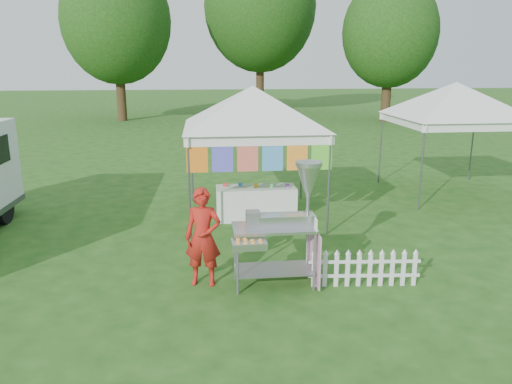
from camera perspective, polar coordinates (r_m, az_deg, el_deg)
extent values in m
plane|color=#1E4D16|center=(8.47, 2.10, -9.76)|extent=(120.00, 120.00, 0.00)
cylinder|color=#59595E|center=(10.02, -7.62, 0.36)|extent=(0.04, 0.04, 2.10)
cylinder|color=#59595E|center=(10.34, 8.31, 0.77)|extent=(0.04, 0.04, 2.10)
cylinder|color=#59595E|center=(12.79, -7.35, 3.47)|extent=(0.04, 0.04, 2.10)
cylinder|color=#59595E|center=(13.04, 5.24, 3.74)|extent=(0.04, 0.04, 2.10)
cube|color=white|center=(9.89, 0.48, 5.92)|extent=(3.00, 0.03, 0.22)
cube|color=white|center=(12.69, -1.01, 7.84)|extent=(3.00, 0.03, 0.22)
pyramid|color=white|center=(11.20, -0.37, 12.08)|extent=(4.24, 4.24, 0.90)
cylinder|color=#59595E|center=(9.88, 0.48, 6.38)|extent=(3.00, 0.03, 0.03)
cube|color=#EF461A|center=(9.88, -6.77, 4.21)|extent=(0.42, 0.01, 0.70)
cube|color=purple|center=(9.88, -3.86, 4.29)|extent=(0.42, 0.01, 0.70)
cube|color=#DE1B77|center=(9.91, -0.96, 4.35)|extent=(0.42, 0.01, 0.70)
cube|color=blue|center=(9.97, 1.91, 4.40)|extent=(0.42, 0.01, 0.70)
cube|color=red|center=(10.05, 4.74, 4.45)|extent=(0.42, 0.01, 0.70)
cube|color=green|center=(10.16, 7.52, 4.48)|extent=(0.42, 0.01, 0.70)
cylinder|color=#59595E|center=(12.61, 18.41, 2.67)|extent=(0.04, 0.04, 2.10)
cylinder|color=#59595E|center=(15.19, 14.05, 4.91)|extent=(0.04, 0.04, 2.10)
cylinder|color=#59595E|center=(16.38, 23.45, 4.82)|extent=(0.04, 0.04, 2.10)
cube|color=white|center=(13.12, 24.45, 6.77)|extent=(3.00, 0.03, 0.22)
cube|color=white|center=(15.61, 19.22, 8.31)|extent=(3.00, 0.03, 0.22)
pyramid|color=white|center=(14.28, 21.99, 11.59)|extent=(4.24, 4.24, 0.90)
cylinder|color=#59595E|center=(13.11, 24.48, 7.11)|extent=(3.00, 0.03, 0.03)
cylinder|color=#382114|center=(32.04, -15.20, 11.40)|extent=(0.56, 0.56, 3.96)
ellipsoid|color=#2F5D19|center=(32.09, -15.68, 18.31)|extent=(6.40, 6.40, 7.36)
cylinder|color=#382114|center=(35.89, 0.46, 12.89)|extent=(0.56, 0.56, 4.84)
ellipsoid|color=#2F5D19|center=(36.06, 0.48, 20.43)|extent=(7.60, 7.60, 8.74)
cylinder|color=#382114|center=(31.71, 14.68, 11.01)|extent=(0.56, 0.56, 3.52)
ellipsoid|color=#2F5D19|center=(31.70, 15.09, 17.22)|extent=(5.60, 5.60, 6.44)
cylinder|color=gray|center=(7.72, -2.13, -8.33)|extent=(0.04, 0.04, 0.98)
cylinder|color=gray|center=(7.89, 6.71, -7.91)|extent=(0.04, 0.04, 0.98)
cylinder|color=gray|center=(8.23, -2.41, -6.84)|extent=(0.04, 0.04, 0.98)
cylinder|color=gray|center=(8.38, 5.87, -6.49)|extent=(0.04, 0.04, 0.98)
cube|color=gray|center=(8.11, 2.03, -8.81)|extent=(1.24, 0.62, 0.02)
cube|color=#B7B7BC|center=(7.86, 2.08, -4.09)|extent=(1.30, 0.65, 0.04)
cube|color=#B7B7BC|center=(7.91, 3.43, -3.20)|extent=(0.92, 0.27, 0.16)
cube|color=gray|center=(7.83, -0.33, -3.07)|extent=(0.22, 0.24, 0.24)
cylinder|color=gray|center=(7.86, 5.97, -0.43)|extent=(0.05, 0.05, 0.98)
cone|color=#B7B7BC|center=(7.80, 6.02, 1.50)|extent=(0.39, 0.39, 0.43)
cylinder|color=#B7B7BC|center=(7.75, 6.07, 3.22)|extent=(0.41, 0.41, 0.07)
cube|color=#B7B7BC|center=(7.46, -0.79, -6.01)|extent=(0.52, 0.33, 0.11)
cube|color=#C786A7|center=(8.15, 6.69, -7.15)|extent=(0.02, 0.81, 0.88)
cube|color=white|center=(7.64, 6.86, -3.70)|extent=(0.02, 0.15, 0.20)
imported|color=#AC1D15|center=(8.00, -6.08, -5.16)|extent=(0.65, 0.49, 1.60)
cylinder|color=black|center=(12.43, -27.01, -1.61)|extent=(0.26, 0.74, 0.73)
cube|color=silver|center=(8.10, 6.63, -8.89)|extent=(0.07, 0.03, 0.56)
cube|color=silver|center=(8.12, 7.90, -8.85)|extent=(0.07, 0.03, 0.56)
cube|color=silver|center=(8.16, 9.16, -8.81)|extent=(0.07, 0.03, 0.56)
cube|color=silver|center=(8.19, 10.41, -8.76)|extent=(0.07, 0.03, 0.56)
cube|color=silver|center=(8.23, 11.65, -8.71)|extent=(0.07, 0.03, 0.56)
cube|color=silver|center=(8.27, 12.88, -8.66)|extent=(0.07, 0.03, 0.56)
cube|color=silver|center=(8.32, 14.10, -8.60)|extent=(0.07, 0.03, 0.56)
cube|color=silver|center=(8.37, 15.30, -8.54)|extent=(0.07, 0.03, 0.56)
cube|color=silver|center=(8.42, 16.48, -8.48)|extent=(0.07, 0.03, 0.56)
cube|color=silver|center=(8.47, 17.66, -8.42)|extent=(0.07, 0.03, 0.56)
cube|color=silver|center=(8.29, 12.23, -9.32)|extent=(1.80, 0.17, 0.05)
cube|color=silver|center=(8.20, 12.32, -7.79)|extent=(1.80, 0.17, 0.05)
cube|color=white|center=(11.44, 0.01, -1.23)|extent=(1.80, 0.70, 0.74)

